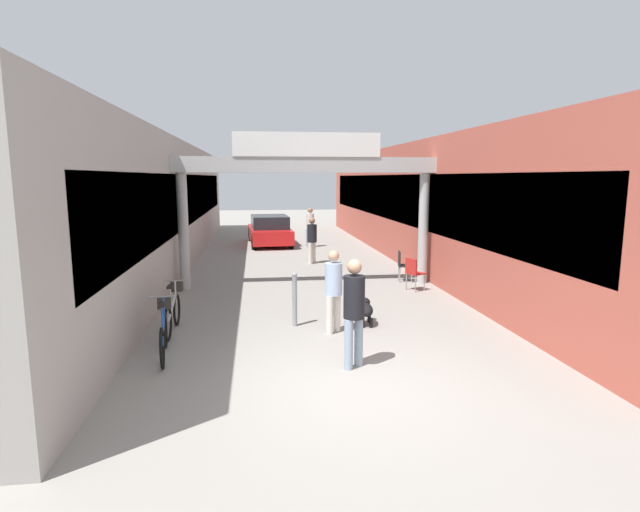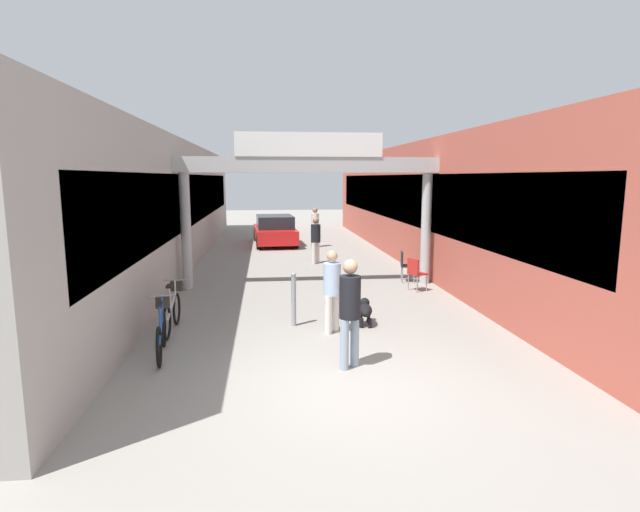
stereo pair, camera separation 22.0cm
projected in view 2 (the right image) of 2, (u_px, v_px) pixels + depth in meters
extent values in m
plane|color=gray|center=(349.00, 384.00, 7.41)|extent=(80.00, 80.00, 0.00)
cube|color=#9E9993|center=(153.00, 205.00, 17.34)|extent=(3.00, 26.00, 4.17)
cube|color=black|center=(196.00, 199.00, 17.47)|extent=(0.04, 23.40, 1.67)
cube|color=#B25142|center=(437.00, 203.00, 18.43)|extent=(3.00, 26.00, 4.17)
cube|color=black|center=(398.00, 198.00, 18.24)|extent=(0.04, 23.40, 1.67)
cylinder|color=#B2B2B2|center=(186.00, 232.00, 13.50)|extent=(0.28, 0.28, 3.16)
cylinder|color=#B2B2B2|center=(426.00, 229.00, 14.21)|extent=(0.28, 0.28, 3.16)
cube|color=#B2B2B2|center=(309.00, 165.00, 13.57)|extent=(7.40, 0.44, 0.42)
cube|color=white|center=(309.00, 144.00, 13.29)|extent=(3.96, 0.10, 0.64)
cylinder|color=silver|center=(328.00, 315.00, 9.72)|extent=(0.20, 0.20, 0.76)
cylinder|color=silver|center=(336.00, 312.00, 9.90)|extent=(0.20, 0.20, 0.76)
cylinder|color=#A5BFE0|center=(332.00, 279.00, 9.70)|extent=(0.48, 0.48, 0.63)
sphere|color=tan|center=(332.00, 256.00, 9.63)|extent=(0.31, 0.31, 0.22)
cylinder|color=#8C9EB2|center=(344.00, 345.00, 7.90)|extent=(0.20, 0.20, 0.82)
cylinder|color=#8C9EB2|center=(355.00, 341.00, 8.06)|extent=(0.20, 0.20, 0.82)
cylinder|color=black|center=(350.00, 297.00, 7.86)|extent=(0.48, 0.48, 0.68)
sphere|color=tan|center=(350.00, 267.00, 7.79)|extent=(0.33, 0.33, 0.23)
cylinder|color=silver|center=(314.00, 253.00, 17.60)|extent=(0.20, 0.20, 0.76)
cylinder|color=silver|center=(317.00, 252.00, 17.81)|extent=(0.20, 0.20, 0.76)
cylinder|color=black|center=(316.00, 233.00, 17.60)|extent=(0.48, 0.48, 0.63)
sphere|color=#8C664C|center=(316.00, 221.00, 17.52)|extent=(0.30, 0.30, 0.22)
cylinder|color=#8C9EB2|center=(312.00, 238.00, 21.84)|extent=(0.15, 0.15, 0.80)
cylinder|color=#8C9EB2|center=(318.00, 238.00, 21.88)|extent=(0.15, 0.15, 0.80)
cylinder|color=silver|center=(315.00, 221.00, 21.75)|extent=(0.36, 0.36, 0.66)
sphere|color=#8C664C|center=(315.00, 210.00, 21.67)|extent=(0.24, 0.24, 0.23)
ellipsoid|color=black|center=(365.00, 310.00, 10.29)|extent=(0.35, 0.65, 0.25)
sphere|color=black|center=(365.00, 303.00, 10.55)|extent=(0.24, 0.24, 0.21)
sphere|color=white|center=(365.00, 308.00, 10.48)|extent=(0.17, 0.17, 0.15)
cylinder|color=black|center=(361.00, 318.00, 10.51)|extent=(0.08, 0.08, 0.20)
cylinder|color=black|center=(369.00, 318.00, 10.51)|extent=(0.08, 0.08, 0.20)
cylinder|color=black|center=(362.00, 323.00, 10.14)|extent=(0.08, 0.08, 0.20)
cylinder|color=black|center=(370.00, 323.00, 10.14)|extent=(0.08, 0.08, 0.20)
torus|color=black|center=(164.00, 329.00, 9.00)|extent=(0.13, 0.67, 0.67)
torus|color=black|center=(159.00, 347.00, 8.02)|extent=(0.13, 0.67, 0.67)
cube|color=#234C9E|center=(161.00, 327.00, 8.48)|extent=(0.15, 0.94, 0.34)
cylinder|color=#234C9E|center=(160.00, 317.00, 8.33)|extent=(0.04, 0.04, 0.42)
cube|color=black|center=(159.00, 304.00, 8.30)|extent=(0.13, 0.23, 0.05)
cylinder|color=#234C9E|center=(162.00, 309.00, 8.88)|extent=(0.04, 0.04, 0.46)
cylinder|color=gray|center=(162.00, 296.00, 8.84)|extent=(0.46, 0.09, 0.03)
cube|color=#332D28|center=(163.00, 302.00, 9.06)|extent=(0.26, 0.23, 0.20)
torus|color=black|center=(177.00, 309.00, 10.36)|extent=(0.05, 0.67, 0.67)
torus|color=black|center=(167.00, 323.00, 9.36)|extent=(0.05, 0.67, 0.67)
cube|color=beige|center=(172.00, 307.00, 9.83)|extent=(0.04, 0.94, 0.34)
cylinder|color=beige|center=(170.00, 297.00, 9.68)|extent=(0.03, 0.03, 0.42)
cube|color=black|center=(169.00, 286.00, 9.64)|extent=(0.10, 0.22, 0.05)
cylinder|color=beige|center=(175.00, 292.00, 10.24)|extent=(0.03, 0.03, 0.46)
cylinder|color=gray|center=(175.00, 280.00, 10.20)|extent=(0.46, 0.03, 0.03)
cube|color=#332D28|center=(177.00, 286.00, 10.42)|extent=(0.24, 0.20, 0.20)
cylinder|color=gray|center=(294.00, 301.00, 10.23)|extent=(0.10, 0.10, 1.04)
sphere|color=gray|center=(293.00, 275.00, 10.15)|extent=(0.10, 0.10, 0.10)
cylinder|color=gray|center=(418.00, 281.00, 13.69)|extent=(0.04, 0.04, 0.45)
cylinder|color=gray|center=(426.00, 283.00, 13.41)|extent=(0.04, 0.04, 0.45)
cylinder|color=gray|center=(408.00, 282.00, 13.51)|extent=(0.04, 0.04, 0.45)
cylinder|color=gray|center=(417.00, 284.00, 13.23)|extent=(0.04, 0.04, 0.45)
cube|color=#B2231E|center=(418.00, 274.00, 13.42)|extent=(0.54, 0.54, 0.04)
cube|color=#B2231E|center=(413.00, 266.00, 13.29)|extent=(0.21, 0.38, 0.40)
cylinder|color=gray|center=(413.00, 273.00, 14.78)|extent=(0.04, 0.04, 0.45)
cylinder|color=gray|center=(414.00, 275.00, 14.44)|extent=(0.04, 0.04, 0.45)
cylinder|color=gray|center=(401.00, 273.00, 14.80)|extent=(0.04, 0.04, 0.45)
cylinder|color=gray|center=(402.00, 275.00, 14.47)|extent=(0.04, 0.04, 0.45)
cube|color=black|center=(408.00, 266.00, 14.58)|extent=(0.47, 0.47, 0.04)
cube|color=black|center=(402.00, 258.00, 14.56)|extent=(0.11, 0.40, 0.40)
cube|color=red|center=(275.00, 234.00, 22.72)|extent=(1.98, 4.10, 0.60)
cube|color=#1E2328|center=(275.00, 222.00, 22.48)|extent=(1.70, 2.29, 0.55)
cylinder|color=black|center=(256.00, 235.00, 24.03)|extent=(0.24, 0.61, 0.60)
cylinder|color=black|center=(289.00, 234.00, 24.29)|extent=(0.24, 0.61, 0.60)
cylinder|color=black|center=(259.00, 242.00, 21.21)|extent=(0.24, 0.61, 0.60)
cylinder|color=black|center=(296.00, 241.00, 21.47)|extent=(0.24, 0.61, 0.60)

